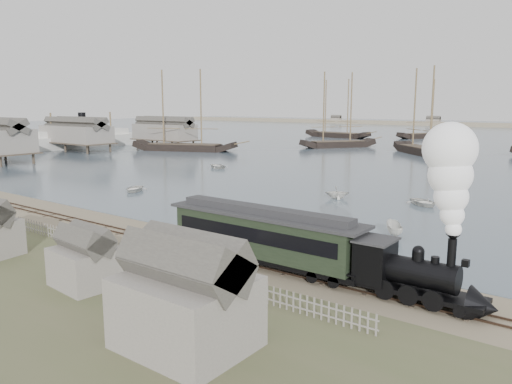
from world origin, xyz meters
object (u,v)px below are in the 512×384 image
Objects in this scene: passenger_coach at (263,234)px; beached_dinghy at (204,237)px; steamship at (83,130)px; locomotive at (439,228)px.

beached_dinghy is (-8.04, 2.39, -2.03)m from passenger_coach.
locomotive is at bearing -113.32° from steamship.
beached_dinghy is at bearing 163.44° from passenger_coach.
locomotive is 12.45m from passenger_coach.
beached_dinghy is 102.24m from steamship.
passenger_coach is (-12.23, -0.00, -2.32)m from locomotive.
steamship is (-89.69, 48.88, 4.35)m from beached_dinghy.
locomotive is 121.33m from steamship.
passenger_coach is 4.60× the size of beached_dinghy.
beached_dinghy is (-20.27, 2.39, -4.35)m from locomotive.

